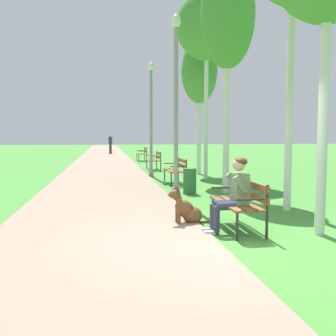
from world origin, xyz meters
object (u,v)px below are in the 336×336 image
at_px(park_bench_furthest, 143,153).
at_px(lamp_post_mid, 151,118).
at_px(birch_tree_third, 228,17).
at_px(birch_tree_fourth, 207,26).
at_px(birch_tree_fifth, 199,72).
at_px(dog_brown, 187,210).
at_px(park_bench_mid, 177,168).
at_px(pedestrian_distant, 110,144).
at_px(lamp_post_near, 176,105).
at_px(park_bench_near, 241,200).
at_px(litter_bin, 190,181).
at_px(person_seated_on_near_bench, 233,192).
at_px(park_bench_far, 155,159).

relative_size(park_bench_furthest, lamp_post_mid, 0.34).
bearing_deg(park_bench_furthest, birch_tree_third, -85.63).
bearing_deg(park_bench_furthest, birch_tree_fourth, -82.43).
relative_size(lamp_post_mid, birch_tree_fifth, 0.79).
bearing_deg(birch_tree_fifth, dog_brown, -104.90).
height_order(park_bench_mid, park_bench_furthest, same).
height_order(birch_tree_third, birch_tree_fourth, birch_tree_fourth).
relative_size(lamp_post_mid, pedestrian_distant, 2.65).
bearing_deg(birch_tree_third, birch_tree_fourth, 84.74).
bearing_deg(lamp_post_near, park_bench_near, -80.93).
distance_m(park_bench_near, birch_tree_third, 6.06).
distance_m(park_bench_near, litter_bin, 4.11).
distance_m(person_seated_on_near_bench, dog_brown, 1.03).
bearing_deg(park_bench_mid, birch_tree_third, -65.17).
xyz_separation_m(lamp_post_mid, pedestrian_distant, (-1.33, 18.32, -1.42)).
height_order(park_bench_mid, person_seated_on_near_bench, person_seated_on_near_bench).
height_order(person_seated_on_near_bench, litter_bin, person_seated_on_near_bench).
bearing_deg(birch_tree_fourth, birch_tree_fifth, 84.34).
bearing_deg(park_bench_near, lamp_post_near, 99.07).
height_order(park_bench_far, lamp_post_near, lamp_post_near).
xyz_separation_m(park_bench_near, lamp_post_near, (-0.53, 3.31, 1.83)).
distance_m(lamp_post_mid, birch_tree_fourth, 3.90).
relative_size(lamp_post_mid, birch_tree_third, 0.69).
bearing_deg(litter_bin, park_bench_near, -90.06).
distance_m(birch_tree_third, birch_tree_fifth, 5.29).
xyz_separation_m(lamp_post_mid, birch_tree_fifth, (2.05, 0.64, 1.91)).
relative_size(lamp_post_near, birch_tree_third, 0.72).
xyz_separation_m(park_bench_far, birch_tree_fourth, (1.38, -4.03, 4.96)).
bearing_deg(lamp_post_mid, park_bench_furthest, 86.74).
height_order(park_bench_near, park_bench_furthest, same).
xyz_separation_m(park_bench_furthest, pedestrian_distant, (-1.85, 9.27, 0.33)).
xyz_separation_m(park_bench_mid, litter_bin, (-0.04, -2.21, -0.16)).
bearing_deg(pedestrian_distant, birch_tree_fourth, -80.66).
height_order(park_bench_mid, dog_brown, park_bench_mid).
height_order(park_bench_furthest, pedestrian_distant, pedestrian_distant).
xyz_separation_m(park_bench_mid, lamp_post_near, (-0.57, -3.01, 1.83)).
bearing_deg(park_bench_furthest, pedestrian_distant, 101.28).
height_order(park_bench_far, lamp_post_mid, lamp_post_mid).
bearing_deg(park_bench_near, lamp_post_mid, 93.37).
bearing_deg(park_bench_mid, park_bench_far, 90.66).
bearing_deg(person_seated_on_near_bench, litter_bin, 87.20).
relative_size(park_bench_near, person_seated_on_near_bench, 1.20).
bearing_deg(litter_bin, park_bench_far, 90.17).
xyz_separation_m(park_bench_furthest, litter_bin, (0.00, -13.70, -0.16)).
xyz_separation_m(park_bench_furthest, dog_brown, (-0.83, -17.31, -0.25)).
height_order(park_bench_near, park_bench_far, same).
bearing_deg(park_bench_far, lamp_post_mid, -99.85).
distance_m(person_seated_on_near_bench, lamp_post_mid, 9.10).
distance_m(park_bench_far, lamp_post_mid, 3.39).
relative_size(dog_brown, birch_tree_third, 0.13).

